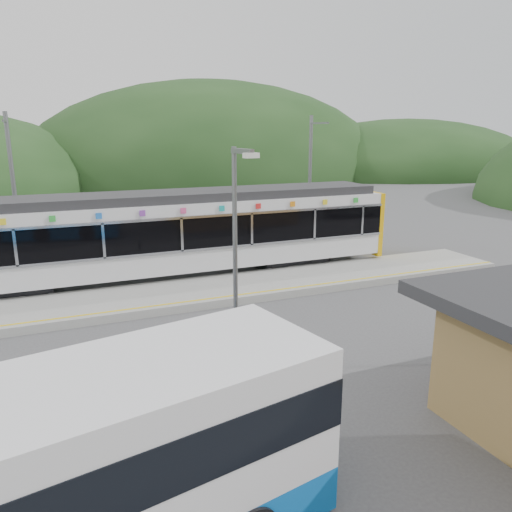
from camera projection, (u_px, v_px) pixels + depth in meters
name	position (u px, v px, depth m)	size (l,w,h in m)	color
ground	(245.00, 323.00, 16.65)	(120.00, 120.00, 0.00)	#4C4C4F
hills	(326.00, 266.00, 23.69)	(146.00, 149.00, 26.00)	#1E3D19
platform	(215.00, 290.00, 19.57)	(26.00, 3.20, 0.30)	#9E9E99
yellow_line	(226.00, 296.00, 18.37)	(26.00, 0.10, 0.01)	yellow
train	(162.00, 233.00, 20.99)	(20.44, 3.01, 3.74)	black
catenary_mast_west	(15.00, 194.00, 20.83)	(0.18, 1.80, 7.00)	slate
catenary_mast_east	(310.00, 182.00, 26.03)	(0.18, 1.80, 7.00)	slate
lamp_post	(237.00, 243.00, 12.47)	(0.37, 1.05, 5.87)	slate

